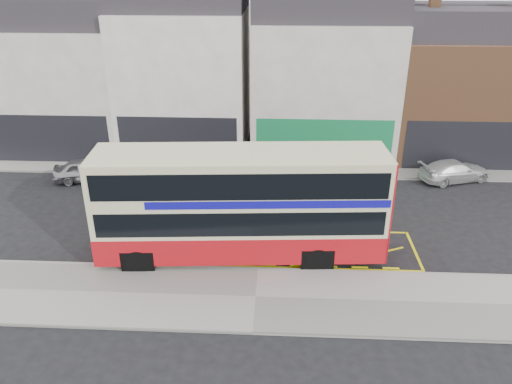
# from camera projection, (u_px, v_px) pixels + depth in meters

# --- Properties ---
(ground) EXTENTS (120.00, 120.00, 0.00)m
(ground) POSITION_uv_depth(u_px,v_px,m) (258.00, 266.00, 21.40)
(ground) COLOR black
(ground) RESTS_ON ground
(pavement) EXTENTS (40.00, 4.00, 0.15)m
(pavement) POSITION_uv_depth(u_px,v_px,m) (256.00, 298.00, 19.29)
(pavement) COLOR gray
(pavement) RESTS_ON ground
(kerb) EXTENTS (40.00, 0.15, 0.15)m
(kerb) POSITION_uv_depth(u_px,v_px,m) (258.00, 270.00, 21.03)
(kerb) COLOR gray
(kerb) RESTS_ON ground
(far_pavement) EXTENTS (50.00, 3.00, 0.15)m
(far_pavement) POSITION_uv_depth(u_px,v_px,m) (266.00, 167.00, 31.29)
(far_pavement) COLOR gray
(far_pavement) RESTS_ON ground
(road_markings) EXTENTS (14.00, 3.40, 0.01)m
(road_markings) POSITION_uv_depth(u_px,v_px,m) (260.00, 246.00, 22.84)
(road_markings) COLOR yellow
(road_markings) RESTS_ON ground
(terrace_far_left) EXTENTS (8.00, 8.01, 10.80)m
(terrace_far_left) POSITION_uv_depth(u_px,v_px,m) (68.00, 75.00, 33.46)
(terrace_far_left) COLOR silver
(terrace_far_left) RESTS_ON ground
(terrace_left) EXTENTS (8.00, 8.01, 11.80)m
(terrace_left) POSITION_uv_depth(u_px,v_px,m) (186.00, 68.00, 32.88)
(terrace_left) COLOR white
(terrace_left) RESTS_ON ground
(terrace_green_shop) EXTENTS (9.00, 8.01, 11.30)m
(terrace_green_shop) POSITION_uv_depth(u_px,v_px,m) (322.00, 74.00, 32.58)
(terrace_green_shop) COLOR silver
(terrace_green_shop) RESTS_ON ground
(terrace_right) EXTENTS (9.00, 8.01, 10.30)m
(terrace_right) POSITION_uv_depth(u_px,v_px,m) (461.00, 83.00, 32.39)
(terrace_right) COLOR #97613C
(terrace_right) RESTS_ON ground
(double_decker_bus) EXTENTS (12.33, 3.64, 4.86)m
(double_decker_bus) POSITION_uv_depth(u_px,v_px,m) (242.00, 204.00, 21.09)
(double_decker_bus) COLOR beige
(double_decker_bus) RESTS_ON ground
(bus_stop_post) EXTENTS (0.80, 0.20, 3.26)m
(bus_stop_post) POSITION_uv_depth(u_px,v_px,m) (148.00, 226.00, 20.34)
(bus_stop_post) COLOR black
(bus_stop_post) RESTS_ON pavement
(car_silver) EXTENTS (4.12, 2.36, 1.32)m
(car_silver) POSITION_uv_depth(u_px,v_px,m) (88.00, 170.00, 29.31)
(car_silver) COLOR #A1A0A5
(car_silver) RESTS_ON ground
(car_grey) EXTENTS (3.81, 1.69, 1.22)m
(car_grey) POSITION_uv_depth(u_px,v_px,m) (281.00, 174.00, 28.88)
(car_grey) COLOR #494E51
(car_grey) RESTS_ON ground
(car_white) EXTENTS (4.55, 2.97, 1.23)m
(car_white) POSITION_uv_depth(u_px,v_px,m) (455.00, 171.00, 29.30)
(car_white) COLOR silver
(car_white) RESTS_ON ground
(street_tree_right) EXTENTS (2.71, 2.71, 5.85)m
(street_tree_right) POSITION_uv_depth(u_px,v_px,m) (324.00, 100.00, 30.80)
(street_tree_right) COLOR black
(street_tree_right) RESTS_ON ground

